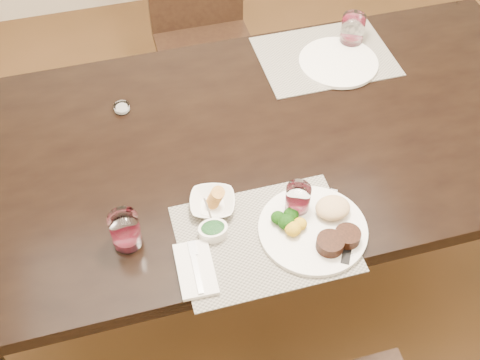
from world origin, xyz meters
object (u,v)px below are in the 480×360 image
object	(u,v)px
far_plate	(338,62)
chair_far	(202,28)
steak_knife	(343,238)
cracker_bowl	(212,203)
dinner_plate	(318,227)
wine_glass_near	(298,201)

from	to	relation	value
far_plate	chair_far	bearing A→B (deg)	116.81
steak_knife	cracker_bowl	distance (m)	0.37
cracker_bowl	far_plate	world-z (taller)	cracker_bowl
chair_far	dinner_plate	xyz separation A→B (m)	(0.03, -1.32, 0.27)
steak_knife	far_plate	bearing A→B (deg)	99.59
chair_far	dinner_plate	world-z (taller)	chair_far
dinner_plate	steak_knife	world-z (taller)	dinner_plate
dinner_plate	wine_glass_near	bearing A→B (deg)	92.41
steak_knife	far_plate	world-z (taller)	steak_knife
chair_far	far_plate	xyz separation A→B (m)	(0.34, -0.67, 0.26)
steak_knife	cracker_bowl	size ratio (longest dim) A/B	1.70
wine_glass_near	cracker_bowl	bearing A→B (deg)	161.86
far_plate	steak_knife	bearing A→B (deg)	-110.48
cracker_bowl	chair_far	bearing A→B (deg)	78.92
wine_glass_near	steak_knife	bearing A→B (deg)	-55.87
cracker_bowl	far_plate	distance (m)	0.75
wine_glass_near	far_plate	world-z (taller)	wine_glass_near
cracker_bowl	dinner_plate	bearing A→B (deg)	-31.35
wine_glass_near	dinner_plate	bearing A→B (deg)	-68.43
dinner_plate	wine_glass_near	size ratio (longest dim) A/B	3.15
chair_far	steak_knife	distance (m)	1.39
chair_far	dinner_plate	bearing A→B (deg)	-88.85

